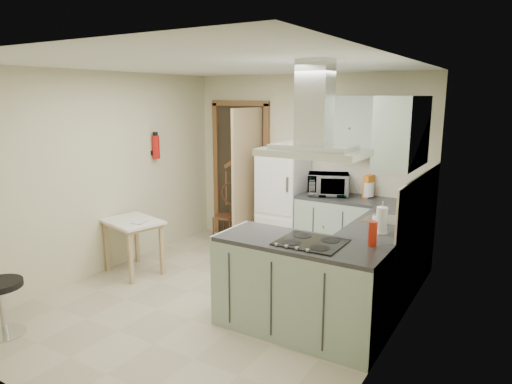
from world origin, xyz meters
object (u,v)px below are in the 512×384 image
Objects in this scene: fridge at (283,200)px; extractor_hood at (313,152)px; bentwood_chair at (227,216)px; stool at (3,308)px; drop_leaf_table at (134,246)px; microwave at (328,184)px; peninsula at (300,287)px.

fridge is 1.67× the size of extractor_hood.
bentwood_chair reaches higher than stool.
microwave reaches higher than drop_leaf_table.
peninsula is 2.92× the size of stool.
peninsula is 1.27m from extractor_hood.
bentwood_chair is (0.32, 1.58, 0.07)m from drop_leaf_table.
peninsula is 1.72× the size of extractor_hood.
extractor_hood is 2.17m from microwave.
bentwood_chair is at bearing -171.44° from fridge.
stool is at bearing -95.36° from bentwood_chair.
stool is 3.96m from microwave.
microwave is at bearing 2.87° from bentwood_chair.
microwave is (-0.55, 1.96, 0.60)m from peninsula.
extractor_hood reaches higher than bentwood_chair.
microwave reaches higher than stool.
drop_leaf_table is (-1.21, -1.72, -0.41)m from fridge.
peninsula is at bearing 8.36° from drop_leaf_table.
peninsula is at bearing 32.23° from stool.
stool is (-2.35, -1.48, -0.18)m from peninsula.
microwave is at bearing 56.42° from drop_leaf_table.
stool is at bearing -107.97° from fridge.
fridge is at bearing 156.27° from microwave.
bentwood_chair is 1.57× the size of stool.
peninsula is 2.12× the size of drop_leaf_table.
peninsula is 2.91× the size of microwave.
peninsula is 2.46m from drop_leaf_table.
drop_leaf_table is 1.38× the size of stool.
extractor_hood is 3.21m from stool.
fridge reaches higher than drop_leaf_table.
fridge is 2.57m from extractor_hood.
extractor_hood is at bearing 8.60° from drop_leaf_table.
drop_leaf_table is at bearing -125.28° from fridge.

